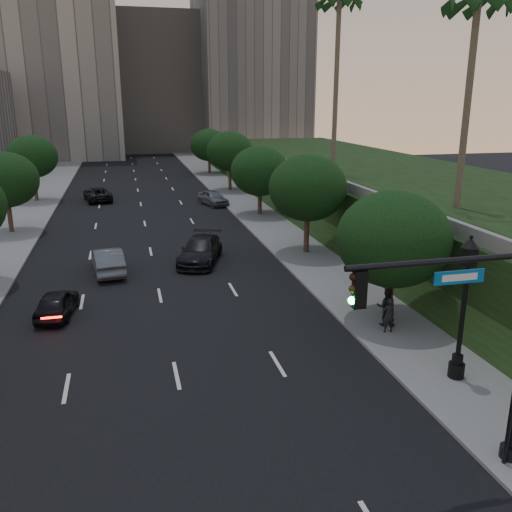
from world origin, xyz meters
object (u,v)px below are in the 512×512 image
object	(u,v)px
sedan_near_right	(200,250)
pedestrian_c	(356,268)
sedan_mid_left	(108,261)
sedan_far_left	(98,194)
pedestrian_b	(386,307)
street_lamp	(462,315)
pedestrian_a	(389,315)
sedan_near_left	(57,303)
traffic_signal_mast	(491,351)
sedan_far_right	(213,198)

from	to	relation	value
sedan_near_right	pedestrian_c	world-z (taller)	pedestrian_c
sedan_mid_left	pedestrian_c	xyz separation A→B (m)	(13.78, -5.38, 0.13)
sedan_far_left	pedestrian_c	size ratio (longest dim) A/B	3.42
sedan_mid_left	pedestrian_b	size ratio (longest dim) A/B	2.64
street_lamp	pedestrian_b	distance (m)	5.31
pedestrian_a	pedestrian_b	size ratio (longest dim) A/B	0.90
street_lamp	sedan_far_left	xyz separation A→B (m)	(-14.37, 41.77, -1.91)
pedestrian_c	sedan_near_right	bearing A→B (deg)	-52.09
pedestrian_b	pedestrian_a	bearing A→B (deg)	97.31
sedan_near_right	pedestrian_c	distance (m)	10.16
sedan_mid_left	sedan_near_left	bearing A→B (deg)	63.50
street_lamp	pedestrian_a	size ratio (longest dim) A/B	3.49
sedan_far_left	traffic_signal_mast	bearing A→B (deg)	94.19
pedestrian_c	street_lamp	bearing A→B (deg)	71.10
traffic_signal_mast	sedan_mid_left	world-z (taller)	traffic_signal_mast
sedan_mid_left	traffic_signal_mast	bearing A→B (deg)	109.58
sedan_near_left	sedan_near_right	bearing A→B (deg)	-130.16
sedan_far_left	sedan_far_right	bearing A→B (deg)	145.45
pedestrian_b	pedestrian_c	bearing A→B (deg)	-75.88
street_lamp	sedan_near_right	distance (m)	18.94
sedan_mid_left	sedan_far_left	size ratio (longest dim) A/B	0.91
sedan_near_right	pedestrian_c	xyz separation A→B (m)	(8.03, -6.23, 0.11)
traffic_signal_mast	sedan_near_left	size ratio (longest dim) A/B	1.82
sedan_mid_left	sedan_far_left	bearing A→B (deg)	-93.44
sedan_near_right	pedestrian_b	size ratio (longest dim) A/B	3.10
street_lamp	pedestrian_b	xyz separation A→B (m)	(-0.36, 5.06, -1.59)
sedan_near_left	sedan_near_right	world-z (taller)	sedan_near_right
sedan_near_left	sedan_far_right	xyz separation A→B (m)	(12.02, 26.54, 0.09)
pedestrian_b	street_lamp	bearing A→B (deg)	119.65
sedan_far_left	pedestrian_c	bearing A→B (deg)	106.21
street_lamp	pedestrian_c	distance (m)	11.39
pedestrian_a	pedestrian_b	xyz separation A→B (m)	(0.24, 0.73, 0.09)
traffic_signal_mast	street_lamp	bearing A→B (deg)	62.88
sedan_near_left	traffic_signal_mast	bearing A→B (deg)	138.67
sedan_far_right	street_lamp	bearing A→B (deg)	-102.69
sedan_near_right	pedestrian_a	bearing A→B (deg)	-44.50
street_lamp	sedan_far_right	distance (m)	36.91
pedestrian_b	pedestrian_c	distance (m)	6.30
sedan_near_left	sedan_near_right	size ratio (longest dim) A/B	0.69
sedan_mid_left	pedestrian_b	xyz separation A→B (m)	(12.52, -11.55, 0.27)
pedestrian_a	pedestrian_c	world-z (taller)	pedestrian_a
pedestrian_c	pedestrian_b	bearing A→B (deg)	64.18
sedan_far_right	pedestrian_c	distance (m)	25.82
sedan_near_right	pedestrian_c	bearing A→B (deg)	-18.76
traffic_signal_mast	sedan_far_right	world-z (taller)	traffic_signal_mast
traffic_signal_mast	sedan_near_left	bearing A→B (deg)	130.95
sedan_mid_left	sedan_far_left	xyz separation A→B (m)	(-1.49, 25.17, -0.05)
sedan_mid_left	pedestrian_c	size ratio (longest dim) A/B	3.10
sedan_near_left	pedestrian_a	bearing A→B (deg)	165.83
sedan_near_left	sedan_far_left	xyz separation A→B (m)	(0.80, 31.58, 0.07)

